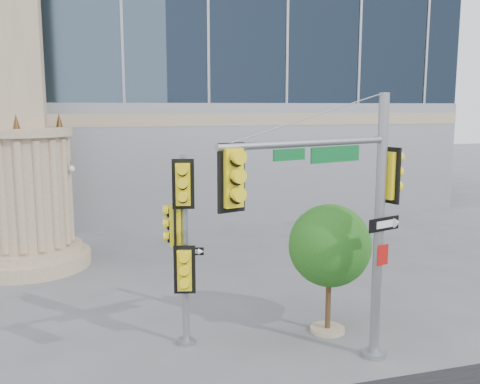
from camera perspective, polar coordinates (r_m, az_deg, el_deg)
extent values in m
plane|color=#545456|center=(13.44, 2.25, -16.62)|extent=(120.00, 120.00, 0.00)
cylinder|color=tan|center=(21.32, -21.56, -6.73)|extent=(4.40, 4.40, 0.50)
cylinder|color=tan|center=(21.22, -21.62, -5.68)|extent=(3.80, 3.80, 0.30)
cylinder|color=tan|center=(20.80, -21.96, 0.06)|extent=(3.00, 3.00, 4.00)
cylinder|color=tan|center=(20.60, -22.32, 5.97)|extent=(3.50, 3.50, 0.30)
cone|color=#472D14|center=(20.49, -18.75, 7.28)|extent=(0.24, 0.24, 0.50)
cylinder|color=slate|center=(13.55, 14.07, -16.38)|extent=(0.57, 0.57, 0.12)
cylinder|color=slate|center=(12.57, 14.59, -3.90)|extent=(0.22, 0.22, 6.13)
cylinder|color=slate|center=(10.78, 7.35, 5.19)|extent=(4.14, 1.41, 0.14)
cube|color=#0B6126|center=(11.26, 10.15, 3.98)|extent=(1.28, 0.43, 0.33)
cube|color=yellow|center=(9.73, -0.95, 1.52)|extent=(0.62, 0.44, 1.28)
cube|color=yellow|center=(12.57, 15.69, 1.73)|extent=(0.44, 0.62, 1.28)
cube|color=black|center=(12.45, 15.11, -3.33)|extent=(0.91, 0.31, 0.31)
cube|color=#AD130F|center=(12.62, 14.98, -6.51)|extent=(0.32, 0.13, 0.47)
cylinder|color=slate|center=(13.85, -5.75, -15.59)|extent=(0.45, 0.45, 0.11)
cylinder|color=slate|center=(13.06, -5.91, -6.39)|extent=(0.17, 0.17, 4.71)
cube|color=yellow|center=(12.51, -6.08, 0.85)|extent=(0.56, 0.38, 1.18)
cube|color=yellow|center=(12.91, -6.87, -3.58)|extent=(0.38, 0.56, 1.18)
cube|color=yellow|center=(12.97, -5.93, -8.24)|extent=(0.56, 0.38, 1.18)
cube|color=black|center=(12.93, -5.18, -6.32)|extent=(0.57, 0.16, 0.19)
cylinder|color=tan|center=(14.66, 9.31, -14.25)|extent=(0.91, 0.91, 0.10)
cylinder|color=#382314|center=(14.34, 9.40, -11.11)|extent=(0.14, 0.14, 1.82)
sphere|color=#1E5513|center=(13.92, 9.55, -5.64)|extent=(2.12, 2.12, 2.12)
sphere|color=#1E5513|center=(14.41, 10.71, -6.41)|extent=(1.31, 1.31, 1.31)
sphere|color=#1E5513|center=(13.62, 8.64, -7.05)|extent=(1.11, 1.11, 1.11)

